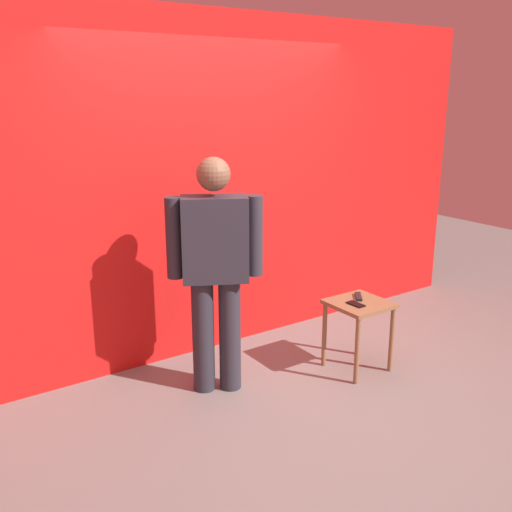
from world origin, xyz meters
TOP-DOWN VIEW (x-y plane):
  - ground_plane at (0.00, 0.00)m, footprint 12.00×12.00m
  - back_wall_red at (0.00, 1.26)m, footprint 5.52×0.12m
  - standing_person at (-0.42, 0.56)m, footprint 0.64×0.41m
  - side_table at (0.64, 0.21)m, footprint 0.42×0.42m
  - cell_phone at (0.58, 0.18)m, footprint 0.08×0.15m
  - tv_remote at (0.70, 0.28)m, footprint 0.14×0.16m

SIDE VIEW (x-z plane):
  - ground_plane at x=0.00m, z-range 0.00..0.00m
  - side_table at x=0.64m, z-range 0.17..0.72m
  - cell_phone at x=0.58m, z-range 0.55..0.56m
  - tv_remote at x=0.70m, z-range 0.55..0.57m
  - standing_person at x=-0.42m, z-range 0.10..1.79m
  - back_wall_red at x=0.00m, z-range 0.00..2.71m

